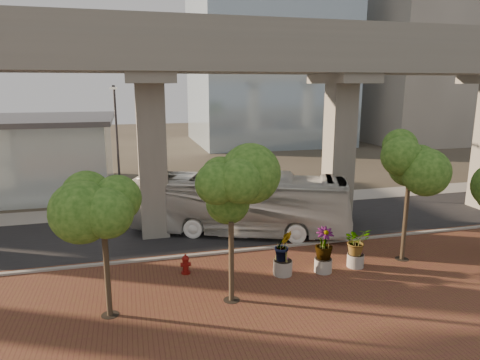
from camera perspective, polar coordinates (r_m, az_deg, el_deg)
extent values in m
plane|color=#373328|center=(25.84, 2.63, -7.62)|extent=(160.00, 160.00, 0.00)
cube|color=brown|center=(19.00, 10.06, -15.51)|extent=(70.00, 13.00, 0.06)
cube|color=black|center=(27.64, 1.39, -6.20)|extent=(90.00, 8.00, 0.04)
cube|color=gray|center=(24.04, 4.06, -9.02)|extent=(70.00, 0.25, 0.16)
cube|color=gray|center=(32.72, -1.27, -3.19)|extent=(90.00, 3.00, 0.06)
cube|color=gray|center=(24.69, 2.59, 16.24)|extent=(72.00, 2.40, 1.80)
cube|color=gray|center=(27.76, 0.56, 15.84)|extent=(72.00, 2.40, 1.80)
cube|color=gray|center=(23.78, 3.46, 19.76)|extent=(72.00, 0.12, 1.00)
cube|color=gray|center=(28.93, -0.03, 18.49)|extent=(72.00, 0.12, 1.00)
cube|color=#9D978D|center=(74.54, 23.48, 13.93)|extent=(18.00, 16.00, 24.00)
imported|color=silver|center=(25.96, -0.09, -3.22)|extent=(13.44, 8.05, 3.70)
cylinder|color=maroon|center=(21.16, -7.23, -12.13)|extent=(0.43, 0.43, 0.10)
cylinder|color=maroon|center=(21.02, -7.26, -11.26)|extent=(0.29, 0.29, 0.70)
sphere|color=maroon|center=(20.88, -7.29, -10.38)|extent=(0.34, 0.34, 0.34)
cylinder|color=maroon|center=(20.82, -7.30, -9.99)|extent=(0.10, 0.10, 0.12)
cylinder|color=maroon|center=(20.99, -7.27, -11.11)|extent=(0.48, 0.19, 0.19)
cylinder|color=#B0A89F|center=(22.37, 15.14, -10.31)|extent=(0.83, 0.83, 0.65)
imported|color=#224C14|center=(22.00, 15.29, -7.86)|extent=(1.85, 1.85, 1.39)
cylinder|color=#9B978C|center=(21.44, 11.02, -11.09)|extent=(0.85, 0.85, 0.66)
imported|color=#224C14|center=(21.02, 11.15, -8.31)|extent=(2.09, 2.09, 1.56)
cylinder|color=gray|center=(20.87, 5.72, -11.53)|extent=(0.91, 0.91, 0.71)
imported|color=#224C14|center=(20.44, 5.78, -8.69)|extent=(2.02, 2.02, 1.51)
cylinder|color=#443927|center=(17.60, -17.29, -11.86)|extent=(0.22, 0.22, 3.48)
cylinder|color=black|center=(18.37, -16.92, -16.81)|extent=(0.70, 0.70, 0.01)
cylinder|color=#443927|center=(17.94, -1.16, -10.87)|extent=(0.22, 0.22, 3.43)
cylinder|color=black|center=(18.69, -1.14, -15.69)|extent=(0.70, 0.70, 0.01)
cylinder|color=#443927|center=(23.43, 21.16, -5.04)|extent=(0.22, 0.22, 4.22)
cylinder|color=black|center=(24.12, 20.76, -9.81)|extent=(0.70, 0.70, 0.01)
cylinder|color=#323137|center=(29.75, -15.96, 3.41)|extent=(0.15, 0.15, 8.78)
cube|color=#323137|center=(28.87, -16.51, 11.88)|extent=(0.16, 1.10, 0.16)
cube|color=silver|center=(28.32, -16.52, 11.65)|extent=(0.44, 0.22, 0.13)
cylinder|color=#333238|center=(34.74, 12.33, 3.42)|extent=(0.12, 0.12, 7.05)
cube|color=#333238|center=(33.98, 12.94, 9.18)|extent=(0.13, 0.88, 0.13)
cube|color=silver|center=(33.60, 13.28, 8.98)|extent=(0.35, 0.18, 0.11)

